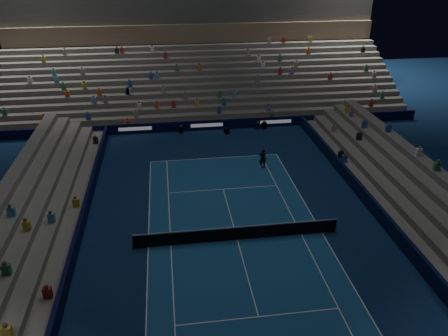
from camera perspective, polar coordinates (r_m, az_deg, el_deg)
The scene contains 11 objects.
ground at distance 27.43m, azimuth 1.75°, elevation -9.39°, with size 90.00×90.00×0.00m, color #0B2044.
court_surface at distance 27.43m, azimuth 1.75°, elevation -9.38°, with size 10.97×23.77×0.01m, color navy.
sponsor_barrier_far at distance 43.41m, azimuth -2.28°, elevation 5.64°, with size 44.00×0.25×1.00m, color black.
sponsor_barrier_east at distance 30.09m, azimuth 20.42°, elevation -6.53°, with size 0.25×37.00×1.00m, color black.
sponsor_barrier_west at distance 27.49m, azimuth -18.91°, elevation -9.70°, with size 0.25×37.00×1.00m, color black.
grandstand_main at distance 51.46m, azimuth -3.44°, elevation 12.40°, with size 44.00×15.20×11.20m.
grandstand_east at distance 31.60m, azimuth 26.14°, elevation -5.15°, with size 5.00×37.00×2.50m.
grandstand_west at distance 28.20m, azimuth -26.02°, elevation -9.13°, with size 5.00×37.00×2.50m.
tennis_net at distance 27.14m, azimuth 1.76°, elevation -8.53°, with size 12.90×0.10×1.10m.
tennis_player at distance 35.77m, azimuth 5.09°, elevation 1.26°, with size 0.59×0.39×1.63m, color black.
broadcast_camera at distance 42.59m, azimuth 0.35°, elevation 4.93°, with size 0.55×0.93×0.56m.
Camera 1 is at (-3.86, -21.77, 16.24)m, focal length 34.86 mm.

